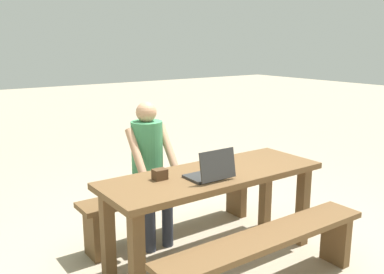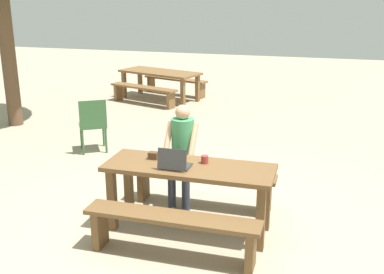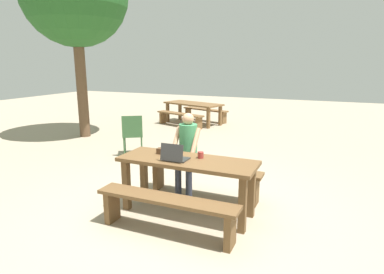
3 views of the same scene
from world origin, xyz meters
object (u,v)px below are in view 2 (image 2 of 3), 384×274
coffee_mug (205,159)px  plastic_chair (93,124)px  laptop (174,163)px  small_pouch (153,156)px  picnic_table_mid (160,75)px  picnic_table_front (189,177)px  person_seated (182,149)px

coffee_mug → plastic_chair: size_ratio=0.10×
laptop → small_pouch: (-0.32, 0.22, -0.02)m
picnic_table_mid → coffee_mug: bearing=-48.4°
plastic_chair → picnic_table_mid: bearing=-118.7°
picnic_table_front → person_seated: person_seated is taller
plastic_chair → picnic_table_mid: size_ratio=0.42×
small_pouch → plastic_chair: (-1.84, 2.04, -0.33)m
picnic_table_front → small_pouch: bearing=168.7°
small_pouch → plastic_chair: plastic_chair is taller
laptop → picnic_table_mid: laptop is taller
picnic_table_front → person_seated: bearing=114.3°
picnic_table_front → coffee_mug: 0.26m
picnic_table_front → plastic_chair: bearing=137.1°
small_pouch → coffee_mug: coffee_mug is taller
small_pouch → person_seated: size_ratio=0.08×
picnic_table_front → small_pouch: (-0.45, 0.09, 0.17)m
small_pouch → picnic_table_mid: size_ratio=0.05×
plastic_chair → picnic_table_front: bearing=104.4°
laptop → small_pouch: laptop is taller
person_seated → coffee_mug: bearing=-48.6°
person_seated → plastic_chair: size_ratio=1.42×
person_seated → picnic_table_mid: 6.09m
person_seated → picnic_table_front: bearing=-65.7°
coffee_mug → plastic_chair: 3.18m
picnic_table_mid → laptop: bearing=-51.3°
laptop → person_seated: (-0.14, 0.71, -0.08)m
coffee_mug → picnic_table_mid: bearing=114.1°
coffee_mug → plastic_chair: bearing=140.5°
small_pouch → picnic_table_mid: bearing=109.1°
picnic_table_front → plastic_chair: (-2.29, 2.13, -0.15)m
small_pouch → coffee_mug: 0.60m
laptop → picnic_table_mid: size_ratio=0.15×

